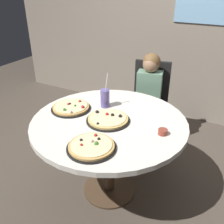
# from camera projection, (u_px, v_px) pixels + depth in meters

# --- Properties ---
(ground_plane) EXTENTS (8.00, 8.00, 0.00)m
(ground_plane) POSITION_uv_depth(u_px,v_px,m) (109.00, 189.00, 2.38)
(ground_plane) COLOR #4C4238
(wall_with_window) EXTENTS (5.20, 0.14, 2.90)m
(wall_with_window) POSITION_uv_depth(u_px,v_px,m) (181.00, 6.00, 3.10)
(wall_with_window) COLOR gray
(wall_with_window) RESTS_ON ground_plane
(dining_table) EXTENTS (1.25, 1.25, 0.75)m
(dining_table) POSITION_uv_depth(u_px,v_px,m) (109.00, 130.00, 2.07)
(dining_table) COLOR silver
(dining_table) RESTS_ON ground_plane
(chair_wooden) EXTENTS (0.48, 0.48, 0.95)m
(chair_wooden) POSITION_uv_depth(u_px,v_px,m) (150.00, 99.00, 2.90)
(chair_wooden) COLOR black
(chair_wooden) RESTS_ON ground_plane
(diner_child) EXTENTS (0.33, 0.43, 1.08)m
(diner_child) POSITION_uv_depth(u_px,v_px,m) (147.00, 109.00, 2.77)
(diner_child) COLOR #3F4766
(diner_child) RESTS_ON ground_plane
(pizza_veggie) EXTENTS (0.34, 0.34, 0.05)m
(pizza_veggie) POSITION_uv_depth(u_px,v_px,m) (71.00, 107.00, 2.18)
(pizza_veggie) COLOR black
(pizza_veggie) RESTS_ON dining_table
(pizza_cheese) EXTENTS (0.35, 0.35, 0.05)m
(pizza_cheese) POSITION_uv_depth(u_px,v_px,m) (108.00, 119.00, 2.01)
(pizza_cheese) COLOR black
(pizza_cheese) RESTS_ON dining_table
(pizza_pepperoni) EXTENTS (0.34, 0.34, 0.05)m
(pizza_pepperoni) POSITION_uv_depth(u_px,v_px,m) (92.00, 146.00, 1.68)
(pizza_pepperoni) COLOR black
(pizza_pepperoni) RESTS_ON dining_table
(soda_cup) EXTENTS (0.08, 0.08, 0.31)m
(soda_cup) POSITION_uv_depth(u_px,v_px,m) (105.00, 98.00, 2.20)
(soda_cup) COLOR #6659A5
(soda_cup) RESTS_ON dining_table
(sauce_bowl) EXTENTS (0.07, 0.07, 0.04)m
(sauce_bowl) POSITION_uv_depth(u_px,v_px,m) (163.00, 132.00, 1.83)
(sauce_bowl) COLOR brown
(sauce_bowl) RESTS_ON dining_table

